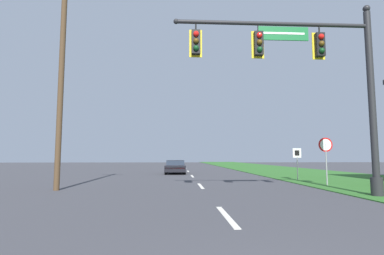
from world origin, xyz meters
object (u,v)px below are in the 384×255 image
car_ahead (175,167)px  utility_pole_near (61,74)px  signal_mast (318,75)px  stop_sign (326,150)px  route_sign_post (297,157)px

car_ahead → utility_pole_near: bearing=-112.0°
signal_mast → stop_sign: size_ratio=3.21×
stop_sign → route_sign_post: 3.52m
signal_mast → car_ahead: bearing=109.0°
route_sign_post → utility_pole_near: 14.68m
signal_mast → car_ahead: signal_mast is taller
signal_mast → car_ahead: (-5.60, 16.30, -4.11)m
route_sign_post → utility_pole_near: (-13.28, -4.91, 3.88)m
stop_sign → utility_pole_near: 13.94m
stop_sign → utility_pole_near: size_ratio=0.24×
route_sign_post → utility_pole_near: size_ratio=0.19×
signal_mast → route_sign_post: 8.77m
signal_mast → route_sign_post: size_ratio=3.96×
route_sign_post → stop_sign: bearing=-87.8°
car_ahead → route_sign_post: bearing=-47.1°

